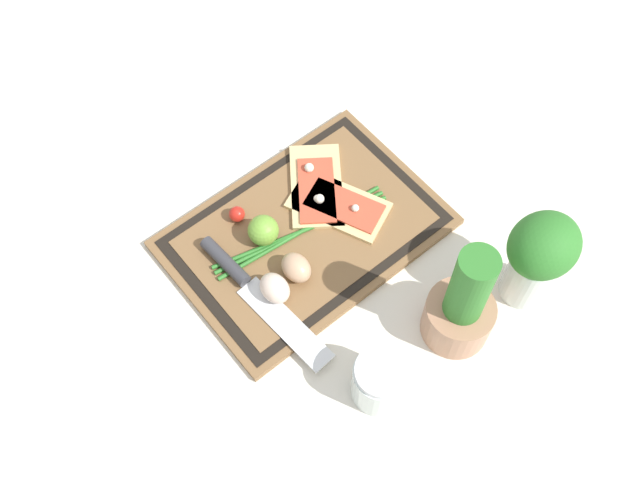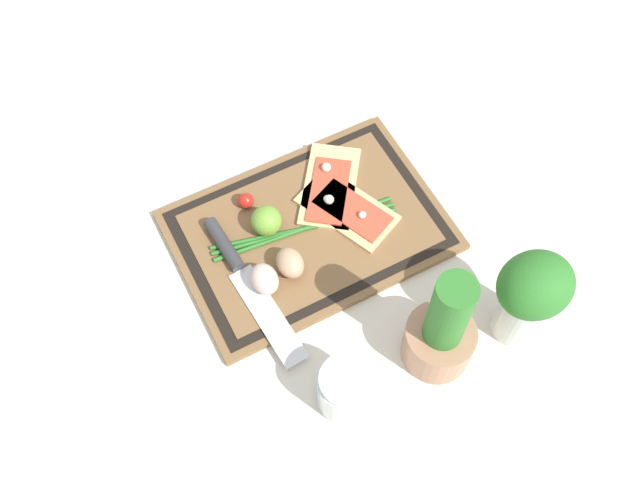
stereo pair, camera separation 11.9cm
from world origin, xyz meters
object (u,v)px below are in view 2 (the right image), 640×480
object	(u,v)px
knife	(237,266)
cherry_tomato_red	(246,201)
egg_brown	(290,263)
lime	(266,221)
pizza_slice_far	(347,208)
herb_pot	(442,332)
sauce_jar	(346,390)
herb_glass	(530,295)
egg_pink	(265,279)
pizza_slice_near	(330,187)

from	to	relation	value
knife	cherry_tomato_red	xyz separation A→B (m)	(-0.06, -0.10, 0.01)
egg_brown	lime	xyz separation A→B (m)	(-0.00, -0.08, 0.00)
pizza_slice_far	herb_pot	bearing A→B (deg)	90.07
egg_brown	sauce_jar	xyz separation A→B (m)	(0.02, 0.22, 0.00)
lime	sauce_jar	size ratio (longest dim) A/B	0.58
egg_brown	knife	bearing A→B (deg)	-29.13
herb_pot	sauce_jar	bearing A→B (deg)	-0.06
lime	herb_glass	size ratio (longest dim) A/B	0.26
lime	sauce_jar	bearing A→B (deg)	85.84
egg_pink	herb_pot	distance (m)	0.28
herb_pot	sauce_jar	xyz separation A→B (m)	(0.16, -0.00, -0.04)
pizza_slice_far	lime	distance (m)	0.14
pizza_slice_near	knife	world-z (taller)	pizza_slice_near
egg_pink	lime	world-z (taller)	lime
pizza_slice_near	egg_brown	xyz separation A→B (m)	(0.13, 0.11, 0.02)
pizza_slice_far	cherry_tomato_red	size ratio (longest dim) A/B	6.94
egg_brown	herb_glass	bearing A→B (deg)	137.27
cherry_tomato_red	pizza_slice_near	bearing A→B (deg)	165.29
pizza_slice_far	herb_glass	world-z (taller)	herb_glass
knife	cherry_tomato_red	size ratio (longest dim) A/B	10.77
pizza_slice_near	herb_pot	bearing A→B (deg)	91.10
pizza_slice_near	egg_pink	world-z (taller)	egg_pink
cherry_tomato_red	pizza_slice_far	bearing A→B (deg)	148.56
lime	herb_pot	distance (m)	0.34
pizza_slice_near	sauce_jar	world-z (taller)	sauce_jar
pizza_slice_near	cherry_tomato_red	distance (m)	0.14
egg_brown	herb_pot	bearing A→B (deg)	121.06
pizza_slice_near	egg_brown	bearing A→B (deg)	39.81
lime	herb_glass	xyz separation A→B (m)	(-0.26, 0.33, 0.07)
egg_brown	herb_glass	distance (m)	0.36
knife	herb_glass	bearing A→B (deg)	139.85
pizza_slice_near	herb_glass	xyz separation A→B (m)	(-0.13, 0.35, 0.09)
pizza_slice_far	knife	size ratio (longest dim) A/B	0.64
lime	cherry_tomato_red	distance (m)	0.06
pizza_slice_far	knife	xyz separation A→B (m)	(0.21, 0.01, 0.00)
pizza_slice_far	knife	bearing A→B (deg)	3.65
lime	pizza_slice_near	bearing A→B (deg)	-170.32
pizza_slice_near	sauce_jar	bearing A→B (deg)	65.47
knife	egg_pink	bearing A→B (deg)	118.62
egg_brown	cherry_tomato_red	xyz separation A→B (m)	(0.01, -0.14, -0.01)
cherry_tomato_red	herb_pot	world-z (taller)	herb_pot
egg_pink	sauce_jar	xyz separation A→B (m)	(-0.03, 0.21, 0.00)
egg_brown	egg_pink	xyz separation A→B (m)	(0.05, 0.01, 0.00)
sauce_jar	pizza_slice_near	bearing A→B (deg)	-114.53
pizza_slice_near	knife	size ratio (longest dim) A/B	0.65
egg_pink	sauce_jar	distance (m)	0.22
pizza_slice_far	herb_glass	size ratio (longest dim) A/B	0.96
herb_pot	egg_pink	bearing A→B (deg)	-49.89
pizza_slice_near	lime	xyz separation A→B (m)	(0.13, 0.02, 0.02)
sauce_jar	pizza_slice_far	bearing A→B (deg)	-119.41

